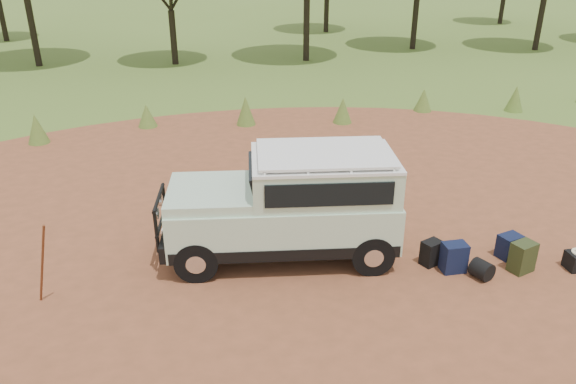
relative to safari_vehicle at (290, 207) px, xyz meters
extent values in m
plane|color=#587529|center=(0.20, -0.93, -0.98)|extent=(140.00, 140.00, 0.00)
cylinder|color=brown|center=(0.20, -0.93, -0.98)|extent=(23.00, 23.00, 0.01)
cone|color=#587529|center=(-5.80, 7.37, -0.56)|extent=(0.60, 0.60, 0.85)
cone|color=#587529|center=(-2.80, 8.27, -0.63)|extent=(0.60, 0.60, 0.70)
cone|color=#587529|center=(0.20, 7.87, -0.53)|extent=(0.60, 0.60, 0.90)
cone|color=#587529|center=(3.20, 7.47, -0.58)|extent=(0.60, 0.60, 0.80)
cone|color=#587529|center=(6.20, 8.17, -0.61)|extent=(0.60, 0.60, 0.75)
cone|color=#587529|center=(9.20, 7.57, -0.56)|extent=(0.60, 0.60, 0.85)
cylinder|color=black|center=(-7.80, 18.07, 0.55)|extent=(0.28, 0.28, 3.06)
cylinder|color=black|center=(-1.80, 17.27, 0.19)|extent=(0.28, 0.28, 2.34)
cylinder|color=black|center=(4.20, 16.87, 0.48)|extent=(0.28, 0.28, 2.93)
cylinder|color=black|center=(10.20, 18.57, 0.32)|extent=(0.28, 0.28, 2.61)
cylinder|color=black|center=(16.20, 17.07, 0.37)|extent=(0.28, 0.28, 2.70)
cylinder|color=black|center=(-10.80, 25.07, 0.25)|extent=(0.28, 0.28, 2.48)
cylinder|color=black|center=(7.20, 24.57, 0.37)|extent=(0.28, 0.28, 2.70)
cylinder|color=black|center=(19.20, 25.57, 0.19)|extent=(0.28, 0.28, 2.34)
cube|color=#BDDDBD|center=(-0.14, 0.02, -0.18)|extent=(4.21, 2.16, 0.85)
cube|color=black|center=(-0.14, 0.02, -0.50)|extent=(4.13, 2.18, 0.21)
cube|color=#BDDDBD|center=(0.58, -0.08, 0.58)|extent=(2.68, 1.90, 0.67)
cube|color=white|center=(0.58, -0.08, 0.94)|extent=(2.69, 1.93, 0.05)
cube|color=white|center=(0.58, -0.08, 1.03)|extent=(2.47, 1.81, 0.04)
cube|color=#BDDDBD|center=(-1.40, 0.18, 0.33)|extent=(1.67, 1.73, 0.18)
cube|color=black|center=(-0.64, 0.08, 0.61)|extent=(0.32, 1.37, 0.47)
cube|color=black|center=(0.47, -0.88, 0.61)|extent=(2.11, 0.31, 0.40)
cube|color=black|center=(0.68, 0.73, 0.61)|extent=(2.11, 0.31, 0.40)
cube|color=black|center=(1.83, -0.24, 0.58)|extent=(0.21, 1.32, 0.37)
cube|color=black|center=(-2.19, 0.28, -0.45)|extent=(0.33, 1.63, 0.30)
cylinder|color=black|center=(-2.29, 0.30, 0.27)|extent=(0.21, 1.16, 0.06)
cylinder|color=black|center=(-2.29, 0.30, -0.20)|extent=(0.21, 1.16, 0.06)
cylinder|color=silver|center=(-2.34, 0.05, 0.09)|extent=(0.09, 0.20, 0.20)
cylinder|color=silver|center=(-2.28, 0.55, 0.09)|extent=(0.09, 0.20, 0.20)
cube|color=white|center=(-2.26, 0.29, -0.34)|extent=(0.08, 0.38, 0.11)
cylinder|color=black|center=(-0.47, 0.85, 0.51)|extent=(0.08, 0.08, 0.74)
cylinder|color=black|center=(-1.74, -0.50, -0.61)|extent=(0.78, 0.35, 0.75)
cylinder|color=black|center=(-1.55, 0.93, -0.61)|extent=(0.78, 0.35, 0.75)
cylinder|color=black|center=(1.28, -0.89, -0.61)|extent=(0.78, 0.35, 0.75)
cylinder|color=black|center=(1.46, 0.54, -0.61)|extent=(0.78, 0.35, 0.75)
cylinder|color=brown|center=(-4.11, -0.75, -0.22)|extent=(0.41, 0.35, 1.52)
cube|color=black|center=(2.42, -0.82, -0.75)|extent=(0.42, 0.37, 0.47)
cube|color=#111B38|center=(2.71, -1.11, -0.71)|extent=(0.42, 0.30, 0.55)
cube|color=#333A1B|center=(3.90, -1.35, -0.70)|extent=(0.48, 0.41, 0.57)
cube|color=#111B38|center=(3.94, -0.87, -0.76)|extent=(0.47, 0.40, 0.45)
cylinder|color=black|center=(3.10, -1.41, -0.82)|extent=(0.44, 0.44, 0.33)
camera|label=1|loc=(-1.81, -8.82, 4.50)|focal=35.00mm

